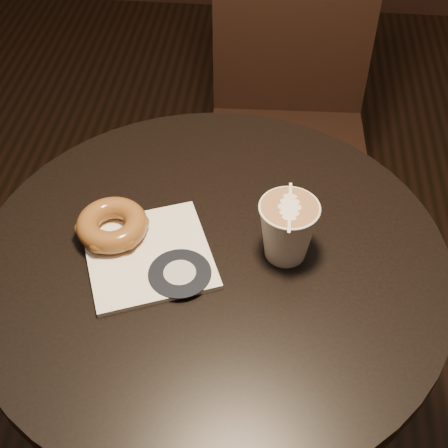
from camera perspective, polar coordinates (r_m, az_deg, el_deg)
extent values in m
cylinder|color=black|center=(0.93, -1.10, -3.40)|extent=(0.70, 0.70, 0.03)
cylinder|color=black|center=(1.23, -0.86, -14.53)|extent=(0.07, 0.07, 0.70)
cube|color=black|center=(1.58, 5.79, 6.41)|extent=(0.41, 0.41, 0.04)
cube|color=black|center=(1.57, 6.48, 18.50)|extent=(0.39, 0.06, 0.53)
cylinder|color=black|center=(1.61, -0.58, -3.13)|extent=(0.04, 0.04, 0.44)
cylinder|color=black|center=(1.63, 11.12, -3.57)|extent=(0.04, 0.04, 0.44)
cylinder|color=black|center=(1.85, 0.07, 4.66)|extent=(0.04, 0.04, 0.44)
cylinder|color=black|center=(1.86, 10.32, 4.21)|extent=(0.04, 0.04, 0.44)
cube|color=white|center=(0.92, -6.90, -2.83)|extent=(0.23, 0.23, 0.01)
torus|color=brown|center=(0.94, -10.20, -0.07)|extent=(0.11, 0.11, 0.03)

